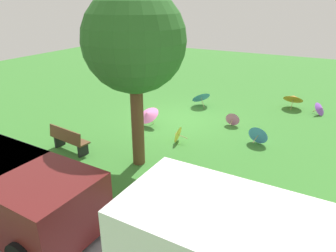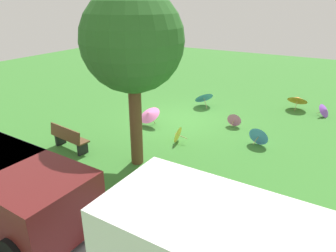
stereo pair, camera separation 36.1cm
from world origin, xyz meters
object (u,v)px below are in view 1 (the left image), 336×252
at_px(parasol_yellow_0, 177,134).
at_px(parasol_blue_0, 259,134).
at_px(parasol_blue_1, 201,96).
at_px(parasol_orange_0, 293,98).
at_px(parasol_pink_2, 148,114).
at_px(park_bench, 68,139).
at_px(van_dark, 6,185).
at_px(parasol_purple_0, 321,109).
at_px(shade_tree, 134,42).
at_px(parasol_pink_1, 233,119).

bearing_deg(parasol_yellow_0, parasol_blue_0, -154.15).
distance_m(parasol_blue_0, parasol_blue_1, 4.71).
bearing_deg(parasol_blue_1, parasol_orange_0, -155.62).
xyz_separation_m(parasol_blue_1, parasol_pink_2, (0.91, 3.53, 0.03)).
distance_m(park_bench, parasol_blue_1, 7.17).
xyz_separation_m(park_bench, parasol_blue_1, (-2.10, -6.85, 0.03)).
distance_m(van_dark, parasol_purple_0, 13.13).
relative_size(park_bench, parasol_blue_1, 1.37).
bearing_deg(parasol_purple_0, parasol_pink_2, 38.16).
bearing_deg(shade_tree, parasol_orange_0, -113.70).
relative_size(shade_tree, parasol_blue_0, 6.88).
bearing_deg(park_bench, shade_tree, -169.51).
xyz_separation_m(parasol_purple_0, parasol_blue_0, (1.81, 4.48, 0.06)).
xyz_separation_m(shade_tree, parasol_blue_0, (-3.09, -3.33, -3.50)).
distance_m(van_dark, parasol_orange_0, 12.96).
relative_size(van_dark, parasol_yellow_0, 7.17).
xyz_separation_m(park_bench, shade_tree, (-2.61, -0.48, 3.40)).
distance_m(park_bench, parasol_yellow_0, 3.89).
xyz_separation_m(parasol_blue_0, parasol_pink_2, (4.51, 0.49, 0.16)).
bearing_deg(shade_tree, parasol_yellow_0, -100.41).
distance_m(parasol_orange_0, parasol_blue_0, 4.94).
relative_size(van_dark, park_bench, 2.84).
relative_size(park_bench, shade_tree, 0.30).
distance_m(van_dark, parasol_blue_1, 10.18).
distance_m(parasol_pink_1, parasol_pink_2, 3.62).
xyz_separation_m(park_bench, parasol_orange_0, (-6.23, -8.72, 0.06)).
bearing_deg(parasol_orange_0, park_bench, 54.47).
relative_size(parasol_purple_0, parasol_blue_1, 0.66).
bearing_deg(van_dark, park_bench, -67.53).
bearing_deg(parasol_orange_0, parasol_pink_1, 62.17).
distance_m(van_dark, parasol_pink_1, 8.93).
distance_m(parasol_yellow_0, parasol_pink_1, 2.95).
xyz_separation_m(park_bench, parasol_pink_1, (-4.32, -5.12, -0.16)).
xyz_separation_m(parasol_yellow_0, parasol_pink_2, (1.79, -0.83, 0.21)).
bearing_deg(van_dark, parasol_blue_0, -121.45).
height_order(parasol_yellow_0, parasol_pink_2, parasol_pink_2).
xyz_separation_m(parasol_orange_0, parasol_yellow_0, (3.25, 6.23, -0.21)).
xyz_separation_m(van_dark, parasol_blue_0, (-4.34, -7.10, -0.54)).
distance_m(shade_tree, parasol_yellow_0, 4.09).
distance_m(parasol_orange_0, parasol_pink_1, 4.08).
relative_size(parasol_blue_1, parasol_pink_2, 1.06).
relative_size(parasol_orange_0, parasol_pink_2, 0.83).
xyz_separation_m(parasol_yellow_0, parasol_blue_1, (0.88, -4.36, 0.18)).
bearing_deg(parasol_pink_2, parasol_blue_0, -173.78).
bearing_deg(parasol_pink_2, shade_tree, 116.60).
distance_m(park_bench, parasol_pink_2, 3.53).
height_order(parasol_blue_0, parasol_pink_2, parasol_pink_2).
bearing_deg(parasol_blue_1, park_bench, 72.94).
relative_size(park_bench, parasol_orange_0, 1.73).
distance_m(park_bench, shade_tree, 4.31).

